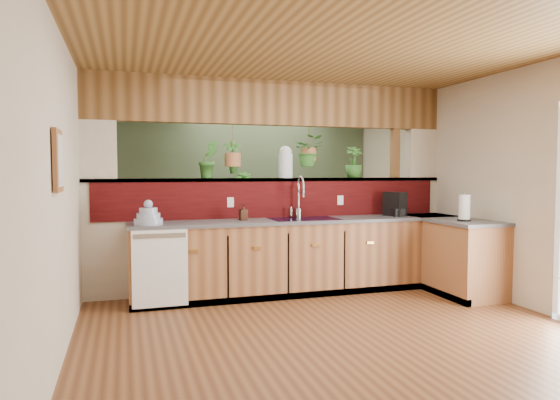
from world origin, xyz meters
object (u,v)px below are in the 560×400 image
object	(u,v)px
soap_dispenser	(243,212)
glass_jar	(286,162)
paper_towel	(464,208)
dish_stack	(148,217)
shelving_console	(225,232)
coffee_maker	(395,205)
faucet	(300,195)

from	to	relation	value
soap_dispenser	glass_jar	distance (m)	0.93
paper_towel	dish_stack	bearing A→B (deg)	169.02
glass_jar	shelving_console	size ratio (longest dim) A/B	0.30
coffee_maker	glass_jar	world-z (taller)	glass_jar
faucet	soap_dispenser	xyz separation A→B (m)	(-0.74, -0.10, -0.18)
faucet	glass_jar	world-z (taller)	glass_jar
glass_jar	paper_towel	bearing A→B (deg)	-33.24
coffee_maker	dish_stack	bearing A→B (deg)	160.69
coffee_maker	glass_jar	distance (m)	1.52
faucet	paper_towel	world-z (taller)	faucet
glass_jar	dish_stack	bearing A→B (deg)	-163.89
coffee_maker	paper_towel	size ratio (longest dim) A/B	0.95
paper_towel	soap_dispenser	bearing A→B (deg)	160.72
glass_jar	shelving_console	bearing A→B (deg)	102.40
faucet	shelving_console	distance (m)	2.29
dish_stack	coffee_maker	xyz separation A→B (m)	(3.08, 0.14, 0.06)
glass_jar	coffee_maker	bearing A→B (deg)	-14.73
soap_dispenser	shelving_console	world-z (taller)	soap_dispenser
glass_jar	shelving_console	xyz separation A→B (m)	(-0.42, 1.90, -1.09)
paper_towel	glass_jar	xyz separation A→B (m)	(-1.80, 1.18, 0.55)
coffee_maker	glass_jar	xyz separation A→B (m)	(-1.37, 0.36, 0.55)
faucet	soap_dispenser	distance (m)	0.77
glass_jar	soap_dispenser	bearing A→B (deg)	-152.42
shelving_console	faucet	bearing A→B (deg)	-63.96
soap_dispenser	glass_jar	size ratio (longest dim) A/B	0.47
dish_stack	coffee_maker	bearing A→B (deg)	2.52
soap_dispenser	shelving_console	xyz separation A→B (m)	(0.21, 2.23, -0.50)
coffee_maker	shelving_console	world-z (taller)	coffee_maker
coffee_maker	shelving_console	xyz separation A→B (m)	(-1.79, 2.26, -0.54)
faucet	paper_towel	bearing A→B (deg)	-29.47
dish_stack	paper_towel	xyz separation A→B (m)	(3.51, -0.68, 0.06)
soap_dispenser	paper_towel	size ratio (longest dim) A/B	0.59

